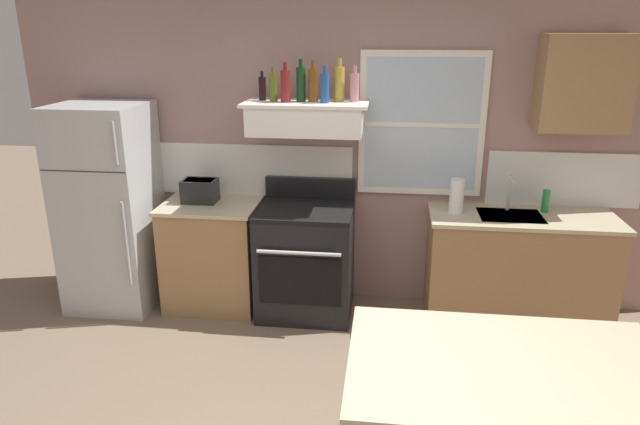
{
  "coord_description": "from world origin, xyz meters",
  "views": [
    {
      "loc": [
        0.39,
        -2.4,
        2.3
      ],
      "look_at": [
        -0.05,
        1.2,
        1.1
      ],
      "focal_mm": 31.74,
      "sensor_mm": 36.0,
      "label": 1
    }
  ],
  "objects": [
    {
      "name": "sink_faucet",
      "position": [
        1.35,
        2.0,
        1.08
      ],
      "size": [
        0.03,
        0.17,
        0.28
      ],
      "color": "silver",
      "rests_on": "counter_right_with_sink"
    },
    {
      "name": "bottle_rose_pink",
      "position": [
        0.12,
        1.99,
        1.86
      ],
      "size": [
        0.07,
        0.07,
        0.27
      ],
      "color": "#C67F84",
      "rests_on": "range_hood_shelf"
    },
    {
      "name": "bottle_red_label_wine",
      "position": [
        -0.4,
        1.9,
        1.87
      ],
      "size": [
        0.07,
        0.07,
        0.3
      ],
      "color": "maroon",
      "rests_on": "range_hood_shelf"
    },
    {
      "name": "bottle_dark_green_wine",
      "position": [
        -0.29,
        1.97,
        1.88
      ],
      "size": [
        0.07,
        0.07,
        0.32
      ],
      "color": "#143819",
      "rests_on": "range_hood_shelf"
    },
    {
      "name": "back_wall",
      "position": [
        0.03,
        2.23,
        1.35
      ],
      "size": [
        5.4,
        0.11,
        2.7
      ],
      "color": "gray",
      "rests_on": "ground_plane"
    },
    {
      "name": "toaster",
      "position": [
        -1.14,
        1.93,
        1.01
      ],
      "size": [
        0.3,
        0.2,
        0.19
      ],
      "color": "black",
      "rests_on": "counter_left_of_stove"
    },
    {
      "name": "refrigerator",
      "position": [
        -1.9,
        1.84,
        0.86
      ],
      "size": [
        0.7,
        0.72,
        1.72
      ],
      "color": "#B7BABC",
      "rests_on": "ground_plane"
    },
    {
      "name": "bottle_balsamic_dark",
      "position": [
        -0.6,
        1.99,
        1.84
      ],
      "size": [
        0.06,
        0.06,
        0.22
      ],
      "color": "black",
      "rests_on": "range_hood_shelf"
    },
    {
      "name": "bottle_amber_wine",
      "position": [
        -0.2,
        1.95,
        1.87
      ],
      "size": [
        0.07,
        0.07,
        0.31
      ],
      "color": "brown",
      "rests_on": "range_hood_shelf"
    },
    {
      "name": "bottle_olive_oil_square",
      "position": [
        -0.5,
        1.95,
        1.85
      ],
      "size": [
        0.06,
        0.06,
        0.26
      ],
      "color": "#4C601E",
      "rests_on": "range_hood_shelf"
    },
    {
      "name": "stove_range",
      "position": [
        -0.25,
        1.86,
        0.46
      ],
      "size": [
        0.76,
        0.69,
        1.09
      ],
      "color": "black",
      "rests_on": "ground_plane"
    },
    {
      "name": "counter_left_of_stove",
      "position": [
        -1.05,
        1.9,
        0.46
      ],
      "size": [
        0.79,
        0.63,
        0.91
      ],
      "color": "#9E754C",
      "rests_on": "ground_plane"
    },
    {
      "name": "counter_right_with_sink",
      "position": [
        1.45,
        1.9,
        0.46
      ],
      "size": [
        1.43,
        0.63,
        0.91
      ],
      "color": "#9E754C",
      "rests_on": "ground_plane"
    },
    {
      "name": "dish_soap_bottle",
      "position": [
        1.63,
        2.0,
        1.0
      ],
      "size": [
        0.06,
        0.06,
        0.18
      ],
      "primitive_type": "cylinder",
      "color": "#268C3F",
      "rests_on": "counter_right_with_sink"
    },
    {
      "name": "bottle_blue_liqueur",
      "position": [
        -0.1,
        1.9,
        1.86
      ],
      "size": [
        0.07,
        0.07,
        0.28
      ],
      "color": "#1E478C",
      "rests_on": "range_hood_shelf"
    },
    {
      "name": "upper_cabinet_right",
      "position": [
        1.8,
        2.04,
        1.9
      ],
      "size": [
        0.64,
        0.32,
        0.7
      ],
      "color": "#9E754C"
    },
    {
      "name": "range_hood_shelf",
      "position": [
        -0.25,
        1.96,
        1.62
      ],
      "size": [
        0.96,
        0.52,
        0.24
      ],
      "color": "white"
    },
    {
      "name": "paper_towel_roll",
      "position": [
        0.93,
        1.9,
        1.04
      ],
      "size": [
        0.11,
        0.11,
        0.27
      ],
      "primitive_type": "cylinder",
      "color": "white",
      "rests_on": "counter_right_with_sink"
    },
    {
      "name": "bottle_champagne_gold_foil",
      "position": [
        -0.0,
        2.01,
        1.88
      ],
      "size": [
        0.08,
        0.08,
        0.32
      ],
      "color": "#B29333",
      "rests_on": "range_hood_shelf"
    }
  ]
}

